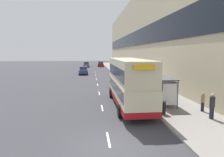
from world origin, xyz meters
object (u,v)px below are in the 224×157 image
object	(u,v)px
pedestrian_1	(203,101)
double_decker_bus_near	(129,81)
car_2	(86,65)
litter_bin	(162,107)
pedestrian_2	(169,88)
car_0	(83,70)
car_1	(101,64)
pedestrian_at_shelter	(212,106)
bus_shelter	(165,86)

from	to	relation	value
pedestrian_1	double_decker_bus_near	bearing A→B (deg)	153.20
car_2	litter_bin	size ratio (longest dim) A/B	3.64
pedestrian_1	pedestrian_2	distance (m)	5.95
car_0	car_1	bearing A→B (deg)	-101.62
double_decker_bus_near	pedestrian_at_shelter	bearing A→B (deg)	-41.76
pedestrian_1	car_0	bearing A→B (deg)	109.61
car_0	car_2	xyz separation A→B (m)	(0.12, 22.73, -0.02)
double_decker_bus_near	pedestrian_at_shelter	size ratio (longest dim) A/B	5.73
car_1	bus_shelter	bearing A→B (deg)	-86.24
car_2	pedestrian_2	size ratio (longest dim) A/B	2.14
car_0	litter_bin	world-z (taller)	car_0
car_1	pedestrian_2	bearing A→B (deg)	-83.84
pedestrian_1	litter_bin	xyz separation A→B (m)	(-3.50, -0.34, -0.28)
bus_shelter	car_2	size ratio (longest dim) A/B	1.10
double_decker_bus_near	car_0	distance (m)	27.85
car_1	car_2	xyz separation A→B (m)	(-4.92, -1.79, -0.03)
double_decker_bus_near	litter_bin	world-z (taller)	double_decker_bus_near
pedestrian_at_shelter	pedestrian_2	size ratio (longest dim) A/B	1.04
car_1	pedestrian_2	world-z (taller)	pedestrian_2
car_0	car_2	distance (m)	22.73
bus_shelter	litter_bin	distance (m)	3.35
car_0	litter_bin	size ratio (longest dim) A/B	3.91
bus_shelter	double_decker_bus_near	xyz separation A→B (m)	(-3.30, 0.27, 0.41)
double_decker_bus_near	bus_shelter	bearing A→B (deg)	-4.71
bus_shelter	pedestrian_at_shelter	size ratio (longest dim) A/B	2.26
double_decker_bus_near	car_2	size ratio (longest dim) A/B	2.78
pedestrian_at_shelter	pedestrian_2	distance (m)	7.76
car_0	car_2	world-z (taller)	car_0
double_decker_bus_near	litter_bin	xyz separation A→B (m)	(2.08, -3.15, -1.62)
pedestrian_1	litter_bin	bearing A→B (deg)	-174.52
double_decker_bus_near	car_2	bearing A→B (deg)	95.76
car_2	litter_bin	world-z (taller)	car_2
car_0	double_decker_bus_near	bearing A→B (deg)	100.71
double_decker_bus_near	pedestrian_at_shelter	world-z (taller)	double_decker_bus_near
pedestrian_1	pedestrian_2	size ratio (longest dim) A/B	0.88
bus_shelter	car_2	bearing A→B (deg)	99.41
double_decker_bus_near	pedestrian_1	xyz separation A→B (m)	(5.57, -2.81, -1.34)
car_0	pedestrian_2	distance (m)	26.31
car_1	litter_bin	xyz separation A→B (m)	(2.20, -55.00, -0.23)
double_decker_bus_near	pedestrian_at_shelter	distance (m)	7.07
litter_bin	pedestrian_at_shelter	bearing A→B (deg)	-25.53
bus_shelter	pedestrian_2	xyz separation A→B (m)	(1.84, 3.39, -0.82)
bus_shelter	car_1	size ratio (longest dim) A/B	1.08
car_2	pedestrian_2	distance (m)	48.03
car_1	litter_bin	bearing A→B (deg)	-87.71
bus_shelter	double_decker_bus_near	bearing A→B (deg)	175.29
bus_shelter	pedestrian_2	bearing A→B (deg)	61.54
pedestrian_at_shelter	pedestrian_1	bearing A→B (deg)	78.48
car_0	car_1	size ratio (longest dim) A/B	1.06
double_decker_bus_near	car_0	xyz separation A→B (m)	(-5.17, 27.33, -1.39)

